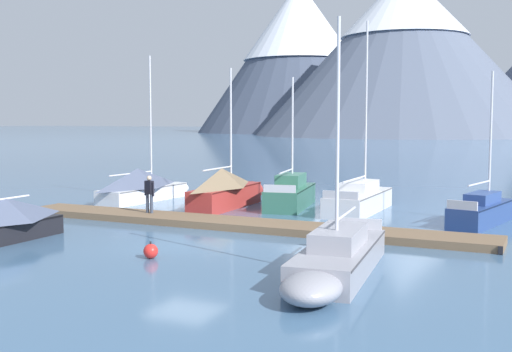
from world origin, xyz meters
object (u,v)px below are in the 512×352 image
object	(u,v)px
sailboat_mid_dock_port	(228,189)
sailboat_far_berth	(362,198)
sailboat_nearest_berth	(143,185)
sailboat_end_of_dock	(484,210)
sailboat_mid_dock_starboard	(292,193)
sailboat_outer_slip	(336,259)
person_on_dock	(149,192)
mooring_buoy_channel_marker	(151,251)

from	to	relation	value
sailboat_mid_dock_port	sailboat_far_berth	bearing A→B (deg)	15.49
sailboat_far_berth	sailboat_nearest_berth	bearing A→B (deg)	-172.93
sailboat_nearest_berth	sailboat_mid_dock_port	xyz separation A→B (m)	(5.48, -0.33, 0.09)
sailboat_far_berth	sailboat_end_of_dock	size ratio (longest dim) A/B	1.41
sailboat_mid_dock_starboard	sailboat_outer_slip	xyz separation A→B (m)	(6.77, -13.41, -0.14)
sailboat_mid_dock_starboard	sailboat_outer_slip	world-z (taller)	sailboat_outer_slip
sailboat_mid_dock_port	sailboat_end_of_dock	size ratio (longest dim) A/B	1.10
sailboat_nearest_berth	person_on_dock	world-z (taller)	sailboat_nearest_berth
sailboat_mid_dock_port	sailboat_far_berth	xyz separation A→B (m)	(6.58, 1.82, -0.35)
sailboat_nearest_berth	sailboat_end_of_dock	bearing A→B (deg)	-0.11
sailboat_mid_dock_port	mooring_buoy_channel_marker	bearing A→B (deg)	-73.84
sailboat_end_of_dock	mooring_buoy_channel_marker	distance (m)	15.14
sailboat_mid_dock_port	sailboat_end_of_dock	distance (m)	12.49
sailboat_end_of_dock	mooring_buoy_channel_marker	world-z (taller)	sailboat_end_of_dock
sailboat_far_berth	person_on_dock	world-z (taller)	sailboat_far_berth
mooring_buoy_channel_marker	sailboat_far_berth	bearing A→B (deg)	77.00
person_on_dock	sailboat_nearest_berth	bearing A→B (deg)	127.67
sailboat_nearest_berth	person_on_dock	xyz separation A→B (m)	(4.17, -5.41, 0.38)
sailboat_nearest_berth	sailboat_mid_dock_starboard	xyz separation A→B (m)	(8.34, 1.45, -0.20)
sailboat_far_berth	sailboat_mid_dock_starboard	bearing A→B (deg)	-179.27
sailboat_outer_slip	sailboat_mid_dock_starboard	bearing A→B (deg)	116.80
sailboat_nearest_berth	sailboat_mid_dock_starboard	size ratio (longest dim) A/B	1.21
sailboat_end_of_dock	person_on_dock	world-z (taller)	sailboat_end_of_dock
sailboat_outer_slip	sailboat_far_berth	bearing A→B (deg)	102.79
sailboat_far_berth	sailboat_end_of_dock	world-z (taller)	sailboat_far_berth
sailboat_mid_dock_port	mooring_buoy_channel_marker	distance (m)	12.35
sailboat_mid_dock_port	sailboat_outer_slip	distance (m)	15.11
sailboat_outer_slip	mooring_buoy_channel_marker	xyz separation A→B (m)	(-6.21, -0.21, -0.29)
sailboat_mid_dock_port	person_on_dock	bearing A→B (deg)	-104.39
sailboat_mid_dock_starboard	sailboat_end_of_dock	xyz separation A→B (m)	(9.62, -1.48, -0.10)
sailboat_nearest_berth	sailboat_outer_slip	size ratio (longest dim) A/B	1.03
sailboat_mid_dock_starboard	sailboat_end_of_dock	size ratio (longest dim) A/B	1.01
sailboat_far_berth	mooring_buoy_channel_marker	size ratio (longest dim) A/B	16.71
sailboat_far_berth	person_on_dock	bearing A→B (deg)	-138.80
sailboat_mid_dock_starboard	sailboat_outer_slip	size ratio (longest dim) A/B	0.86
sailboat_mid_dock_starboard	mooring_buoy_channel_marker	size ratio (longest dim) A/B	11.93
sailboat_mid_dock_starboard	sailboat_nearest_berth	bearing A→B (deg)	-170.14
sailboat_mid_dock_port	sailboat_end_of_dock	world-z (taller)	sailboat_mid_dock_port
sailboat_mid_dock_port	sailboat_nearest_berth	bearing A→B (deg)	176.58
sailboat_mid_dock_port	person_on_dock	distance (m)	5.25
sailboat_mid_dock_starboard	mooring_buoy_channel_marker	xyz separation A→B (m)	(0.57, -13.61, -0.44)
sailboat_nearest_berth	sailboat_end_of_dock	world-z (taller)	sailboat_nearest_berth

